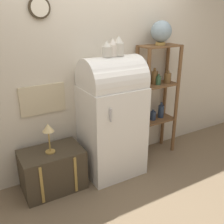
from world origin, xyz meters
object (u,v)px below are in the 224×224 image
object	(u,v)px
refrigerator	(112,116)
globe	(161,32)
vase_left	(107,50)
suitcase_trunk	(53,170)
vase_center	(113,48)
vase_right	(119,47)
desk_lamp	(48,131)

from	to	relation	value
refrigerator	globe	xyz separation A→B (m)	(0.78, 0.11, 0.96)
globe	vase_left	bearing A→B (deg)	-172.22
suitcase_trunk	vase_center	size ratio (longest dim) A/B	3.51
vase_center	vase_right	distance (m)	0.08
vase_right	globe	bearing A→B (deg)	9.19
suitcase_trunk	desk_lamp	world-z (taller)	desk_lamp
vase_left	desk_lamp	xyz separation A→B (m)	(-0.73, 0.02, -0.82)
refrigerator	suitcase_trunk	world-z (taller)	refrigerator
suitcase_trunk	vase_right	size ratio (longest dim) A/B	3.18
globe	desk_lamp	bearing A→B (deg)	-176.39
vase_right	desk_lamp	world-z (taller)	vase_right
vase_right	suitcase_trunk	bearing A→B (deg)	177.64
suitcase_trunk	globe	distance (m)	2.16
globe	vase_left	world-z (taller)	globe
vase_left	refrigerator	bearing A→B (deg)	9.07
refrigerator	vase_right	distance (m)	0.83
globe	vase_center	size ratio (longest dim) A/B	1.53
vase_right	refrigerator	bearing A→B (deg)	174.33
globe	vase_right	world-z (taller)	globe
suitcase_trunk	vase_left	world-z (taller)	vase_left
globe	desk_lamp	world-z (taller)	globe
suitcase_trunk	vase_left	xyz separation A→B (m)	(0.71, -0.04, 1.34)
suitcase_trunk	vase_left	size ratio (longest dim) A/B	4.05
vase_left	desk_lamp	bearing A→B (deg)	178.64
refrigerator	vase_left	xyz separation A→B (m)	(-0.07, -0.01, 0.81)
vase_left	vase_center	bearing A→B (deg)	2.63
globe	desk_lamp	xyz separation A→B (m)	(-1.58, -0.10, -0.97)
vase_left	vase_right	bearing A→B (deg)	1.32
suitcase_trunk	vase_left	bearing A→B (deg)	-3.16
suitcase_trunk	vase_right	distance (m)	1.61
refrigerator	globe	bearing A→B (deg)	7.66
refrigerator	globe	distance (m)	1.24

